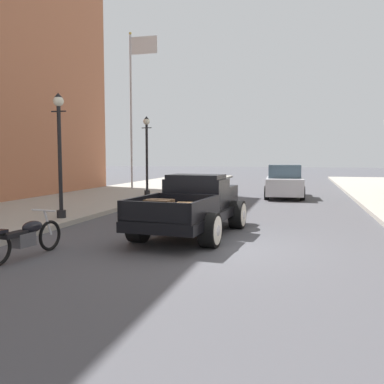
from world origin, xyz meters
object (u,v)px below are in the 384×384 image
at_px(car_background_silver, 284,182).
at_px(flagpole, 135,93).
at_px(motorcycle_parked, 25,237).
at_px(street_lamp_near, 60,146).
at_px(hotrod_truck_black, 195,205).
at_px(street_lamp_far, 147,150).

relative_size(car_background_silver, flagpole, 0.48).
xyz_separation_m(motorcycle_parked, street_lamp_near, (-1.84, 4.27, 1.94)).
distance_m(hotrod_truck_black, car_background_silver, 10.76).
bearing_deg(car_background_silver, hotrod_truck_black, -100.19).
relative_size(motorcycle_parked, car_background_silver, 0.48).
relative_size(hotrod_truck_black, car_background_silver, 1.15).
relative_size(car_background_silver, street_lamp_near, 1.14).
bearing_deg(street_lamp_far, car_background_silver, 17.78).
xyz_separation_m(hotrod_truck_black, street_lamp_far, (-4.61, 8.50, 1.63)).
distance_m(street_lamp_near, flagpole, 12.66).
bearing_deg(street_lamp_near, flagpole, 101.45).
bearing_deg(street_lamp_far, street_lamp_near, -89.20).
bearing_deg(motorcycle_parked, hotrod_truck_black, 53.47).
height_order(hotrod_truck_black, car_background_silver, car_background_silver).
relative_size(hotrod_truck_black, street_lamp_far, 1.31).
height_order(street_lamp_near, flagpole, flagpole).
relative_size(motorcycle_parked, flagpole, 0.23).
bearing_deg(street_lamp_far, motorcycle_parked, -80.83).
xyz_separation_m(motorcycle_parked, flagpole, (-4.27, 16.23, 5.33)).
height_order(motorcycle_parked, street_lamp_near, street_lamp_near).
bearing_deg(car_background_silver, motorcycle_parked, -107.83).
distance_m(motorcycle_parked, car_background_silver, 14.89).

